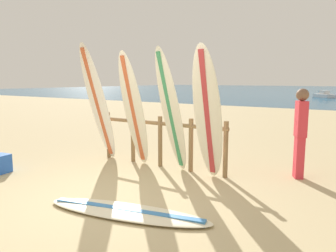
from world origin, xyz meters
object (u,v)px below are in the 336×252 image
surfboard_lying_on_sand (126,212)px  small_boat_offshore (324,95)px  surfboard_rack (160,136)px  beachgoer_standing (300,129)px  surfboard_leaning_left (134,110)px  surfboard_leaning_center (208,115)px  surfboard_leaning_far_left (98,104)px  surfboard_leaning_center_left (171,111)px

surfboard_lying_on_sand → small_boat_offshore: 33.26m
surfboard_rack → small_boat_offshore: size_ratio=1.32×
surfboard_rack → surfboard_lying_on_sand: size_ratio=1.23×
small_boat_offshore → beachgoer_standing: bearing=-83.5°
surfboard_lying_on_sand → beachgoer_standing: 3.50m
surfboard_leaning_left → small_boat_offshore: 31.29m
surfboard_leaning_left → surfboard_leaning_center: 1.70m
surfboard_lying_on_sand → small_boat_offshore: size_ratio=1.07×
surfboard_leaning_far_left → beachgoer_standing: size_ratio=1.56×
surfboard_leaning_center_left → surfboard_lying_on_sand: surfboard_leaning_center_left is taller
surfboard_rack → surfboard_leaning_far_left: (-1.37, -0.39, 0.64)m
surfboard_leaning_center → small_boat_offshore: bearing=93.9°
surfboard_leaning_far_left → beachgoer_standing: surfboard_leaning_far_left is taller
surfboard_rack → surfboard_leaning_center_left: (0.46, -0.30, 0.56)m
surfboard_lying_on_sand → surfboard_leaning_center_left: bearing=105.2°
small_boat_offshore → surfboard_leaning_center_left: bearing=-87.6°
surfboard_leaning_far_left → surfboard_leaning_left: bearing=2.3°
surfboard_rack → surfboard_leaning_far_left: bearing=-164.3°
surfboard_leaning_left → surfboard_leaning_center: bearing=-2.5°
surfboard_leaning_far_left → small_boat_offshore: (0.52, 31.31, -1.03)m
surfboard_leaning_center → small_boat_offshore: (-2.14, 31.35, -0.94)m
surfboard_rack → surfboard_leaning_left: bearing=-139.9°
surfboard_leaning_center_left → surfboard_leaning_far_left: bearing=-177.4°
surfboard_lying_on_sand → beachgoer_standing: size_ratio=1.49×
surfboard_leaning_left → small_boat_offshore: bearing=90.8°
surfboard_rack → surfboard_leaning_center: size_ratio=1.26×
surfboard_leaning_center_left → surfboard_leaning_center: size_ratio=1.01×
surfboard_leaning_far_left → surfboard_lying_on_sand: size_ratio=1.05×
surfboard_rack → surfboard_leaning_center_left: surfboard_leaning_center_left is taller
surfboard_leaning_far_left → small_boat_offshore: surfboard_leaning_far_left is taller
surfboard_leaning_center_left → surfboard_leaning_center: bearing=-8.2°
surfboard_rack → surfboard_lying_on_sand: (1.00, -2.28, -0.61)m
surfboard_leaning_left → small_boat_offshore: (-0.44, 31.27, -0.93)m
surfboard_rack → surfboard_leaning_left: surfboard_leaning_left is taller
surfboard_leaning_center_left → small_boat_offshore: bearing=92.4°
surfboard_leaning_left → surfboard_leaning_center: (1.70, -0.07, 0.01)m
surfboard_leaning_center_left → beachgoer_standing: 2.39m
surfboard_leaning_left → surfboard_leaning_center_left: 0.87m
surfboard_lying_on_sand → surfboard_leaning_far_left: bearing=141.5°
surfboard_leaning_center → small_boat_offshore: size_ratio=1.05×
beachgoer_standing → small_boat_offshore: 30.42m
surfboard_lying_on_sand → beachgoer_standing: beachgoer_standing is taller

